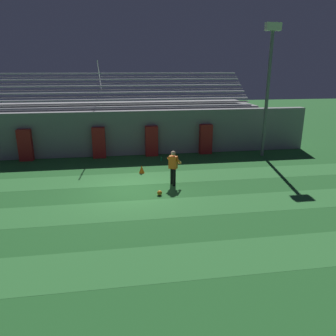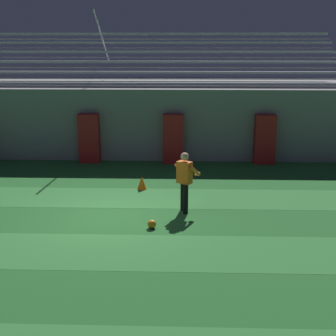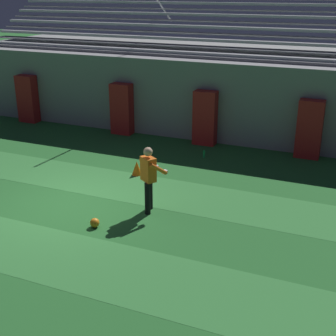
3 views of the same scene
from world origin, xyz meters
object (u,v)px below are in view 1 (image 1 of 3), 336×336
(padding_pillar_far_right, at_px, (206,139))
(water_bottle, at_px, (161,159))
(floodlight_pole, at_px, (269,75))
(traffic_cone, at_px, (142,169))
(soccer_ball, at_px, (160,193))
(padding_pillar_far_left, at_px, (25,145))
(goalkeeper, at_px, (173,166))
(padding_pillar_gate_left, at_px, (99,143))
(padding_pillar_gate_right, at_px, (152,141))

(padding_pillar_far_right, xyz_separation_m, water_bottle, (-3.08, -1.33, -0.83))
(floodlight_pole, bearing_deg, traffic_cone, -162.67)
(soccer_ball, relative_size, traffic_cone, 0.52)
(padding_pillar_far_left, xyz_separation_m, soccer_ball, (7.19, -6.79, -0.84))
(soccer_ball, bearing_deg, traffic_cone, 99.29)
(goalkeeper, bearing_deg, water_bottle, 90.07)
(padding_pillar_gate_left, height_order, soccer_ball, padding_pillar_gate_left)
(water_bottle, bearing_deg, padding_pillar_gate_left, 160.22)
(padding_pillar_gate_right, height_order, padding_pillar_far_left, same)
(goalkeeper, xyz_separation_m, traffic_cone, (-1.35, 2.02, -0.74))
(padding_pillar_far_left, relative_size, water_bottle, 7.88)
(padding_pillar_gate_left, relative_size, soccer_ball, 8.60)
(padding_pillar_far_right, bearing_deg, soccer_ball, -119.81)
(water_bottle, bearing_deg, soccer_ball, -98.46)
(padding_pillar_far_right, height_order, floodlight_pole, floodlight_pole)
(padding_pillar_far_right, bearing_deg, padding_pillar_gate_right, 180.00)
(padding_pillar_far_right, bearing_deg, floodlight_pole, -17.12)
(padding_pillar_far_left, bearing_deg, padding_pillar_gate_right, 0.00)
(padding_pillar_gate_right, distance_m, padding_pillar_far_right, 3.51)
(padding_pillar_gate_right, height_order, floodlight_pole, floodlight_pole)
(padding_pillar_gate_right, xyz_separation_m, soccer_ball, (-0.38, -6.79, -0.84))
(padding_pillar_far_left, relative_size, traffic_cone, 4.50)
(padding_pillar_gate_left, relative_size, goalkeeper, 1.13)
(padding_pillar_far_left, xyz_separation_m, traffic_cone, (6.66, -3.52, -0.74))
(padding_pillar_gate_left, xyz_separation_m, traffic_cone, (2.35, -3.52, -0.74))
(padding_pillar_far_right, distance_m, water_bottle, 3.45)
(padding_pillar_far_right, bearing_deg, water_bottle, -156.65)
(padding_pillar_gate_left, xyz_separation_m, water_bottle, (3.69, -1.33, -0.83))
(padding_pillar_far_right, height_order, goalkeeper, padding_pillar_far_right)
(padding_pillar_far_left, distance_m, floodlight_pole, 15.11)
(padding_pillar_gate_left, bearing_deg, water_bottle, -19.78)
(padding_pillar_far_right, relative_size, soccer_ball, 8.60)
(soccer_ball, bearing_deg, floodlight_pole, 37.98)
(padding_pillar_gate_left, distance_m, traffic_cone, 4.29)
(padding_pillar_gate_left, relative_size, floodlight_pole, 0.24)
(padding_pillar_gate_left, bearing_deg, soccer_ball, -67.00)
(padding_pillar_far_right, xyz_separation_m, floodlight_pole, (3.44, -1.06, 4.02))
(goalkeeper, height_order, soccer_ball, goalkeeper)
(padding_pillar_gate_right, distance_m, floodlight_pole, 8.10)
(soccer_ball, bearing_deg, padding_pillar_far_right, 60.19)
(padding_pillar_far_right, distance_m, soccer_ball, 7.87)
(padding_pillar_far_left, bearing_deg, traffic_cone, -27.84)
(padding_pillar_gate_right, relative_size, floodlight_pole, 0.24)
(padding_pillar_gate_left, bearing_deg, padding_pillar_far_right, 0.00)
(padding_pillar_far_right, distance_m, floodlight_pole, 5.40)
(padding_pillar_gate_right, distance_m, padding_pillar_far_left, 7.57)
(padding_pillar_far_right, relative_size, goalkeeper, 1.13)
(goalkeeper, bearing_deg, padding_pillar_gate_right, 94.56)
(padding_pillar_far_left, height_order, water_bottle, padding_pillar_far_left)
(padding_pillar_gate_right, distance_m, water_bottle, 1.62)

